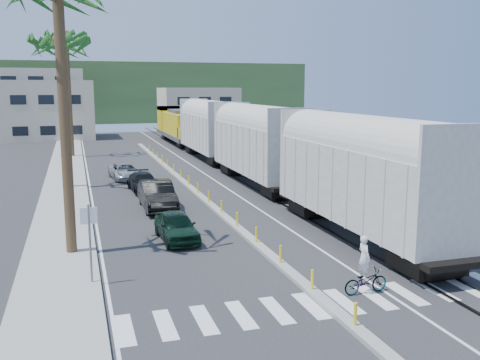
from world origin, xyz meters
The scene contains 16 objects.
ground centered at (0.00, 0.00, 0.00)m, with size 140.00×140.00×0.00m, color #28282B.
sidewalk centered at (-8.50, 25.00, 0.07)m, with size 3.00×90.00×0.15m, color gray.
rails centered at (5.00, 28.00, 0.03)m, with size 1.56×100.00×0.06m.
median centered at (0.00, 19.96, 0.09)m, with size 0.45×60.00×0.85m.
crosswalk centered at (0.00, -2.00, 0.01)m, with size 14.00×2.20×0.01m, color silver.
lane_markings centered at (-2.15, 25.00, 0.00)m, with size 9.42×90.00×0.01m.
freight_train centered at (5.00, 25.28, 2.91)m, with size 3.00×60.94×5.85m.
palm_trees centered at (-8.10, 22.70, 10.81)m, with size 3.50×37.20×13.75m.
street_sign centered at (-7.30, 2.00, 1.97)m, with size 0.60×0.08×3.00m.
buildings centered at (-6.41, 71.66, 4.36)m, with size 38.00×27.00×10.00m.
hillside centered at (0.00, 100.00, 6.00)m, with size 80.00×20.00×12.00m, color #385628.
car_lead centered at (-3.30, 6.89, 0.68)m, with size 1.78×4.03×1.35m, color black.
car_second centered at (-3.19, 13.67, 0.83)m, with size 1.78×5.05×1.66m, color black.
car_third centered at (-3.29, 19.30, 0.64)m, with size 2.09×4.50×1.27m, color black.
car_rear centered at (-4.05, 24.78, 0.62)m, with size 2.49×4.63×1.24m, color #B5B8BB.
cyclist centered at (1.75, -1.54, 0.66)m, with size 0.82×1.76×2.08m.
Camera 1 is at (-7.61, -17.13, 7.08)m, focal length 40.00 mm.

